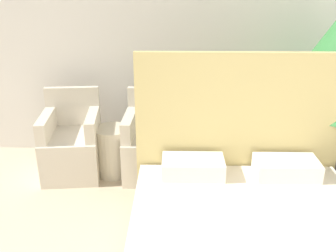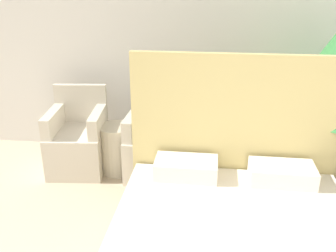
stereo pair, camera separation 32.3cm
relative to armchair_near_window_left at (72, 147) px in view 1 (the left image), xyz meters
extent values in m
cube|color=silver|center=(0.77, 0.62, 1.15)|extent=(10.00, 0.06, 2.90)
cube|color=tan|center=(1.58, -0.63, 0.41)|extent=(1.68, 0.06, 1.41)
cube|color=silver|center=(1.21, -0.84, 0.24)|extent=(0.49, 0.28, 0.14)
cube|color=silver|center=(1.95, -0.84, 0.24)|extent=(0.49, 0.28, 0.14)
cube|color=beige|center=(0.00, -0.02, -0.07)|extent=(0.62, 0.67, 0.45)
cube|color=beige|center=(-0.03, 0.26, 0.36)|extent=(0.56, 0.12, 0.42)
cube|color=beige|center=(-0.23, -0.04, 0.26)|extent=(0.15, 0.56, 0.21)
cube|color=beige|center=(0.23, 0.00, 0.26)|extent=(0.15, 0.56, 0.21)
cube|color=beige|center=(0.84, -0.02, -0.07)|extent=(0.58, 0.64, 0.45)
cube|color=beige|center=(0.85, 0.26, 0.36)|extent=(0.56, 0.08, 0.42)
cube|color=beige|center=(0.61, -0.01, 0.26)|extent=(0.12, 0.56, 0.21)
cube|color=beige|center=(1.07, -0.03, 0.26)|extent=(0.12, 0.56, 0.21)
cylinder|color=#4C4C4C|center=(2.62, -0.14, -0.10)|extent=(0.40, 0.40, 0.40)
cylinder|color=#B7AD93|center=(0.42, -0.01, -0.04)|extent=(0.37, 0.37, 0.51)
camera|label=1|loc=(1.07, -3.48, 1.67)|focal=40.00mm
camera|label=2|loc=(1.39, -3.46, 1.67)|focal=40.00mm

